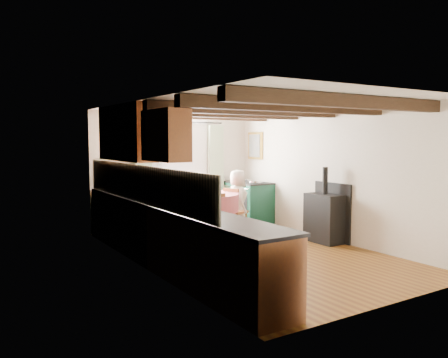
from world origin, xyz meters
TOP-DOWN VIEW (x-y plane):
  - floor at (0.00, 0.00)m, footprint 3.60×5.50m
  - ceiling at (0.00, 0.00)m, footprint 3.60×5.50m
  - wall_back at (0.00, 2.75)m, footprint 3.60×0.00m
  - wall_front at (0.00, -2.75)m, footprint 3.60×0.00m
  - wall_left at (-1.80, 0.00)m, footprint 0.00×5.50m
  - wall_right at (1.80, 0.00)m, footprint 0.00×5.50m
  - beam_a at (0.00, -2.00)m, footprint 3.60×0.16m
  - beam_b at (0.00, -1.00)m, footprint 3.60×0.16m
  - beam_c at (0.00, 0.00)m, footprint 3.60×0.16m
  - beam_d at (0.00, 1.00)m, footprint 3.60×0.16m
  - beam_e at (0.00, 2.00)m, footprint 3.60×0.16m
  - splash_left at (-1.78, 0.30)m, footprint 0.02×4.50m
  - splash_back at (-1.00, 2.73)m, footprint 1.40×0.02m
  - base_cabinet_left at (-1.50, 0.00)m, footprint 0.60×5.30m
  - base_cabinet_back at (-1.05, 2.45)m, footprint 1.30×0.60m
  - worktop_left at (-1.48, 0.00)m, footprint 0.64×5.30m
  - worktop_back at (-1.05, 2.43)m, footprint 1.30×0.64m
  - wall_cabinet_glass at (-1.63, 1.20)m, footprint 0.34×1.80m
  - wall_cabinet_solid at (-1.63, -0.30)m, footprint 0.34×0.90m
  - window_frame at (0.10, 2.73)m, footprint 1.34×0.03m
  - window_pane at (0.10, 2.74)m, footprint 1.20×0.01m
  - curtain_left at (-0.75, 2.65)m, footprint 0.35×0.10m
  - curtain_right at (0.95, 2.65)m, footprint 0.35×0.10m
  - curtain_rod at (0.10, 2.65)m, footprint 2.00×0.03m
  - wall_picture at (1.77, 2.30)m, footprint 0.04×0.50m
  - wall_plate at (1.05, 2.72)m, footprint 0.30×0.02m
  - rug at (0.01, 1.56)m, footprint 1.67×1.30m
  - dining_table at (0.01, 1.56)m, footprint 1.35×1.35m
  - chair_near at (-0.07, 0.77)m, footprint 0.41×0.42m
  - chair_left at (-0.75, 1.64)m, footprint 0.50×0.48m
  - chair_right at (0.74, 1.53)m, footprint 0.50×0.49m
  - aga_range at (1.47, 2.11)m, footprint 0.66×1.02m
  - cast_iron_stove at (1.58, -0.07)m, footprint 0.41×0.68m
  - child_far at (0.01, 2.27)m, footprint 0.48×0.38m
  - child_right at (0.86, 1.66)m, footprint 0.54×0.69m
  - bowl_a at (0.18, 1.48)m, footprint 0.23×0.23m
  - bowl_b at (-0.06, 1.61)m, footprint 0.20×0.20m
  - cup at (0.06, 1.68)m, footprint 0.10×0.10m
  - canister_tall at (-1.31, 2.45)m, footprint 0.15×0.15m
  - canister_wide at (-1.11, 2.53)m, footprint 0.18×0.18m
  - canister_slim at (-0.92, 2.42)m, footprint 0.10×0.10m

SIDE VIEW (x-z plane):
  - floor at x=0.00m, z-range 0.00..0.00m
  - rug at x=0.01m, z-range 0.00..0.01m
  - dining_table at x=0.01m, z-range 0.00..0.81m
  - base_cabinet_left at x=-1.50m, z-range 0.00..0.88m
  - base_cabinet_back at x=-1.05m, z-range 0.00..0.88m
  - chair_near at x=-0.07m, z-range 0.00..0.88m
  - chair_right at x=0.74m, z-range 0.00..0.89m
  - aga_range at x=1.47m, z-range 0.00..0.94m
  - chair_left at x=-0.75m, z-range 0.00..0.96m
  - child_far at x=0.01m, z-range 0.00..1.18m
  - child_right at x=0.86m, z-range 0.00..1.23m
  - cast_iron_stove at x=1.58m, z-range 0.00..1.35m
  - bowl_a at x=0.18m, z-range 0.81..0.87m
  - bowl_b at x=-0.06m, z-range 0.81..0.87m
  - cup at x=0.06m, z-range 0.81..0.90m
  - worktop_left at x=-1.48m, z-range 0.88..0.92m
  - worktop_back at x=-1.05m, z-range 0.88..0.92m
  - canister_wide at x=-1.11m, z-range 0.92..1.12m
  - canister_tall at x=-1.31m, z-range 0.92..1.17m
  - canister_slim at x=-0.92m, z-range 0.92..1.19m
  - curtain_left at x=-0.75m, z-range 0.05..2.15m
  - curtain_right at x=0.95m, z-range 0.05..2.15m
  - wall_back at x=0.00m, z-range 0.00..2.40m
  - wall_front at x=0.00m, z-range 0.00..2.40m
  - wall_left at x=-1.80m, z-range 0.00..2.40m
  - wall_right at x=1.80m, z-range 0.00..2.40m
  - splash_left at x=-1.78m, z-range 0.92..1.48m
  - splash_back at x=-1.00m, z-range 0.92..1.48m
  - window_frame at x=0.10m, z-range 0.83..2.37m
  - window_pane at x=0.10m, z-range 0.90..2.30m
  - wall_picture at x=1.77m, z-range 1.40..2.00m
  - wall_plate at x=1.05m, z-range 1.55..1.85m
  - wall_cabinet_solid at x=-1.63m, z-range 1.55..2.25m
  - wall_cabinet_glass at x=-1.63m, z-range 1.50..2.40m
  - curtain_rod at x=0.10m, z-range 2.19..2.22m
  - beam_a at x=0.00m, z-range 2.23..2.39m
  - beam_b at x=0.00m, z-range 2.23..2.39m
  - beam_c at x=0.00m, z-range 2.23..2.39m
  - beam_d at x=0.00m, z-range 2.23..2.39m
  - beam_e at x=0.00m, z-range 2.23..2.39m
  - ceiling at x=0.00m, z-range 2.40..2.40m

